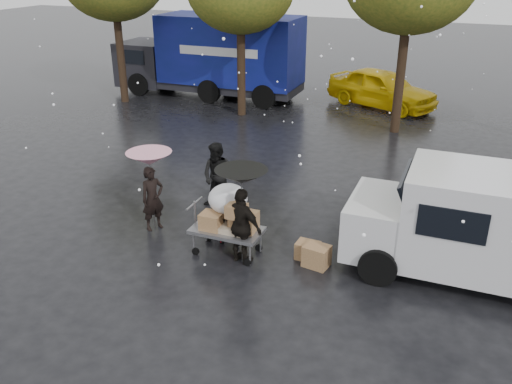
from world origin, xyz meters
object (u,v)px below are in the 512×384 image
at_px(person_pink, 153,199).
at_px(white_van, 486,226).
at_px(blue_truck, 213,56).
at_px(vendor_cart, 230,224).
at_px(yellow_taxi, 382,88).
at_px(person_black, 242,226).
at_px(shopping_cart, 229,202).

xyz_separation_m(person_pink, white_van, (7.07, 0.58, 0.40)).
bearing_deg(blue_truck, white_van, -45.12).
distance_m(vendor_cart, yellow_taxi, 13.31).
relative_size(vendor_cart, yellow_taxi, 0.33).
distance_m(vendor_cart, blue_truck, 13.97).
distance_m(person_black, blue_truck, 14.31).
height_order(vendor_cart, blue_truck, blue_truck).
distance_m(shopping_cart, blue_truck, 13.59).
height_order(shopping_cart, yellow_taxi, yellow_taxi).
relative_size(person_pink, person_black, 0.92).
height_order(vendor_cart, white_van, white_van).
height_order(person_pink, yellow_taxi, yellow_taxi).
relative_size(white_van, blue_truck, 0.59).
bearing_deg(yellow_taxi, person_pink, -168.64).
height_order(person_pink, person_black, person_black).
xyz_separation_m(person_pink, blue_truck, (-4.27, 11.96, 0.99)).
distance_m(person_pink, yellow_taxi, 13.21).
xyz_separation_m(person_black, blue_truck, (-6.76, 12.58, 0.93)).
distance_m(person_pink, person_black, 2.57).
bearing_deg(blue_truck, vendor_cart, -62.64).
height_order(vendor_cart, yellow_taxi, yellow_taxi).
distance_m(blue_truck, yellow_taxi, 7.36).
height_order(person_pink, white_van, white_van).
bearing_deg(person_black, shopping_cart, -28.37).
bearing_deg(yellow_taxi, blue_truck, 121.55).
distance_m(person_pink, blue_truck, 12.74).
relative_size(person_black, shopping_cart, 1.13).
xyz_separation_m(shopping_cart, yellow_taxi, (1.01, 12.97, -0.28)).
bearing_deg(person_black, white_van, -149.11).
relative_size(person_pink, blue_truck, 0.18).
distance_m(white_van, blue_truck, 16.07).
relative_size(person_pink, shopping_cart, 1.04).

